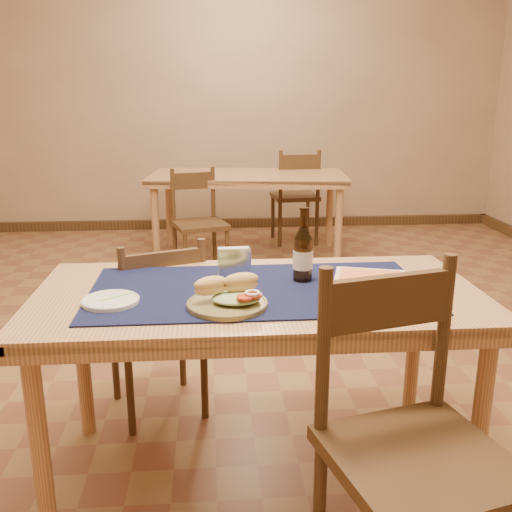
{
  "coord_description": "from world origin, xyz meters",
  "views": [
    {
      "loc": [
        -0.17,
        -2.74,
        1.43
      ],
      "look_at": [
        0.0,
        -0.7,
        0.85
      ],
      "focal_mm": 40.0,
      "sensor_mm": 36.0,
      "label": 1
    }
  ],
  "objects": [
    {
      "name": "placemat",
      "position": [
        0.0,
        -0.8,
        0.75
      ],
      "size": [
        1.2,
        0.6,
        0.01
      ],
      "primitive_type": "cube",
      "color": "#0F153A",
      "rests_on": "main_table"
    },
    {
      "name": "chair_main_far",
      "position": [
        -0.41,
        -0.34,
        0.44
      ],
      "size": [
        0.5,
        0.5,
        0.85
      ],
      "color": "#442D18",
      "rests_on": "ground"
    },
    {
      "name": "back_table",
      "position": [
        0.18,
        2.33,
        0.67
      ],
      "size": [
        1.79,
        1.02,
        0.75
      ],
      "color": "tan",
      "rests_on": "ground"
    },
    {
      "name": "chair_main_near",
      "position": [
        0.37,
        -1.43,
        0.52
      ],
      "size": [
        0.56,
        0.56,
        0.99
      ],
      "color": "#442D18",
      "rests_on": "ground"
    },
    {
      "name": "sandwich_plate",
      "position": [
        -0.11,
        -0.97,
        0.78
      ],
      "size": [
        0.27,
        0.27,
        0.1
      ],
      "color": "brown",
      "rests_on": "placemat"
    },
    {
      "name": "main_table",
      "position": [
        0.0,
        -0.8,
        0.67
      ],
      "size": [
        1.6,
        0.8,
        0.75
      ],
      "color": "tan",
      "rests_on": "ground"
    },
    {
      "name": "chair_back_far",
      "position": [
        0.67,
        2.76,
        0.48
      ],
      "size": [
        0.46,
        0.46,
        0.93
      ],
      "color": "#442D18",
      "rests_on": "ground"
    },
    {
      "name": "side_plate",
      "position": [
        -0.51,
        -0.9,
        0.76
      ],
      "size": [
        0.19,
        0.19,
        0.02
      ],
      "color": "silver",
      "rests_on": "placemat"
    },
    {
      "name": "room",
      "position": [
        0.0,
        0.0,
        1.4
      ],
      "size": [
        6.04,
        7.04,
        2.84
      ],
      "color": "brown",
      "rests_on": "ground"
    },
    {
      "name": "fork",
      "position": [
        -0.48,
        -0.87,
        0.77
      ],
      "size": [
        0.1,
        0.09,
        0.0
      ],
      "color": "#96E37C",
      "rests_on": "side_plate"
    },
    {
      "name": "beer_bottle",
      "position": [
        0.17,
        -0.72,
        0.86
      ],
      "size": [
        0.07,
        0.07,
        0.28
      ],
      "color": "#43270C",
      "rests_on": "placemat"
    },
    {
      "name": "chair_back_near",
      "position": [
        -0.26,
        1.78,
        0.45
      ],
      "size": [
        0.49,
        0.49,
        0.86
      ],
      "color": "#442D18",
      "rests_on": "ground"
    },
    {
      "name": "baseboard",
      "position": [
        0.0,
        0.0,
        0.05
      ],
      "size": [
        6.0,
        7.0,
        0.1
      ],
      "color": "#442D18",
      "rests_on": "ground"
    },
    {
      "name": "menu_card",
      "position": [
        0.44,
        -0.69,
        0.76
      ],
      "size": [
        0.31,
        0.26,
        0.01
      ],
      "color": "beige",
      "rests_on": "placemat"
    },
    {
      "name": "napkin_holder",
      "position": [
        -0.08,
        -0.66,
        0.81
      ],
      "size": [
        0.13,
        0.05,
        0.12
      ],
      "color": "white",
      "rests_on": "placemat"
    }
  ]
}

